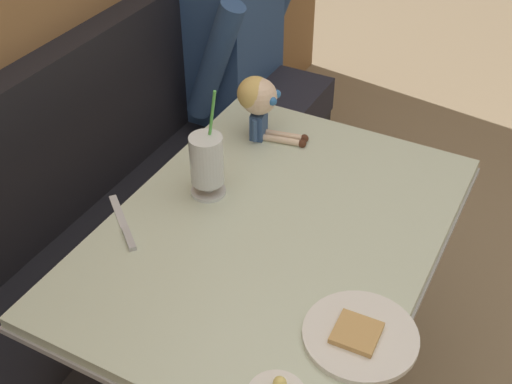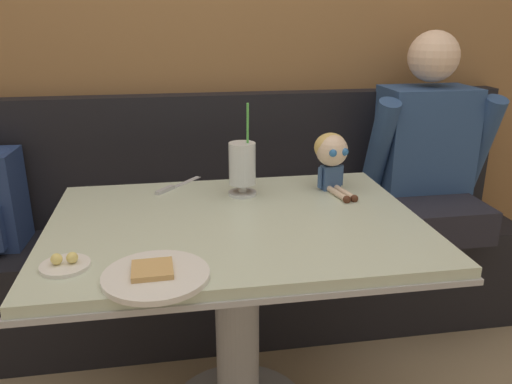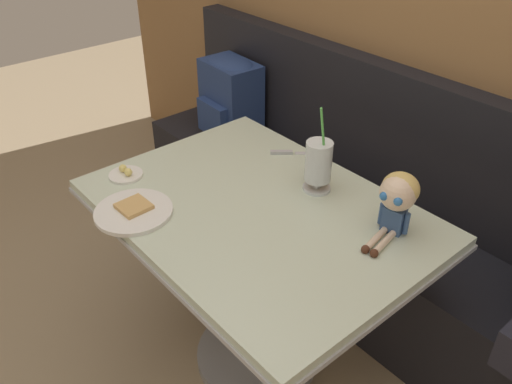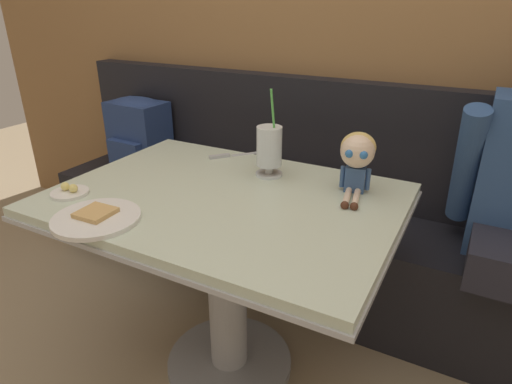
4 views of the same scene
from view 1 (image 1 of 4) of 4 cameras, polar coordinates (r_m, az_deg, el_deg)
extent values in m
cube|color=black|center=(2.32, -12.08, -8.15)|extent=(2.60, 0.48, 0.45)
cube|color=black|center=(2.11, -17.93, 3.25)|extent=(2.60, 0.10, 0.55)
cube|color=beige|center=(1.72, 1.41, -3.51)|extent=(1.10, 0.80, 0.03)
cube|color=#B7BABF|center=(1.74, 1.40, -4.08)|extent=(1.11, 0.81, 0.02)
cylinder|color=#A5A8AD|center=(1.98, 1.25, -11.28)|extent=(0.14, 0.14, 0.65)
cylinder|color=white|center=(1.47, 8.90, -12.01)|extent=(0.25, 0.25, 0.01)
cube|color=tan|center=(1.46, 8.59, -11.79)|extent=(0.10, 0.10, 0.01)
cylinder|color=silver|center=(1.83, -4.08, 0.07)|extent=(0.10, 0.10, 0.01)
cylinder|color=silver|center=(1.81, -4.11, 0.57)|extent=(0.03, 0.03, 0.03)
cylinder|color=silver|center=(1.76, -4.23, 2.76)|extent=(0.09, 0.09, 0.14)
cylinder|color=brown|center=(1.77, -4.22, 2.59)|extent=(0.08, 0.08, 0.13)
cylinder|color=#51B74C|center=(1.72, -3.89, 5.62)|extent=(0.01, 0.05, 0.22)
sphere|color=#F4E07A|center=(1.36, 2.04, -15.99)|extent=(0.03, 0.03, 0.03)
cube|color=silver|center=(1.80, -11.69, -1.60)|extent=(0.11, 0.12, 0.00)
cube|color=#B2B5BA|center=(1.70, -10.79, -3.93)|extent=(0.07, 0.08, 0.01)
cube|color=#385689|center=(2.03, 0.23, 5.78)|extent=(0.07, 0.05, 0.08)
sphere|color=beige|center=(1.98, 0.24, 8.17)|extent=(0.11, 0.11, 0.11)
ellipsoid|color=#D8B766|center=(1.98, -0.10, 8.42)|extent=(0.13, 0.12, 0.10)
sphere|color=#2D6BB2|center=(1.94, 1.43, 7.75)|extent=(0.03, 0.03, 0.03)
sphere|color=#2D6BB2|center=(1.98, 1.78, 8.37)|extent=(0.03, 0.03, 0.03)
cylinder|color=beige|center=(2.02, 2.30, 4.44)|extent=(0.04, 0.12, 0.02)
cylinder|color=beige|center=(2.04, 2.50, 4.86)|extent=(0.04, 0.12, 0.02)
sphere|color=#4C2819|center=(2.00, 3.96, 4.16)|extent=(0.03, 0.03, 0.03)
sphere|color=#4C2819|center=(2.03, 4.15, 4.58)|extent=(0.03, 0.03, 0.03)
cylinder|color=#385689|center=(1.99, -0.11, 5.28)|extent=(0.02, 0.02, 0.07)
cylinder|color=#385689|center=(2.06, 0.56, 6.47)|extent=(0.02, 0.02, 0.07)
cube|color=#2D4C7F|center=(2.63, -1.87, 12.75)|extent=(0.38, 0.24, 0.58)
cube|color=#23232D|center=(2.66, 1.64, 7.69)|extent=(0.34, 0.36, 0.14)
cylinder|color=#2D4C7F|center=(2.42, -3.55, 11.05)|extent=(0.09, 0.25, 0.48)
cylinder|color=#2D4C7F|center=(2.78, 1.45, 14.88)|extent=(0.09, 0.25, 0.48)
camera|label=2|loc=(1.41, 59.62, -5.65)|focal=36.12mm
camera|label=3|loc=(2.26, 42.05, 26.57)|focal=37.21mm
camera|label=4|loc=(2.00, 42.85, 12.57)|focal=30.55mm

